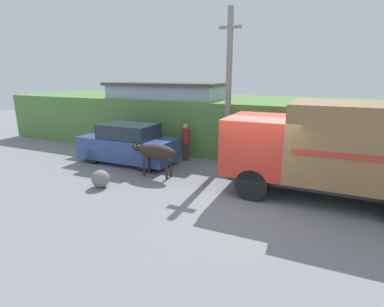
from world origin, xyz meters
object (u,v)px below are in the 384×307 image
Objects in this scene: cargo_truck at (338,148)px; parked_suv at (128,144)px; pedestrian_on_hill at (186,141)px; utility_pole at (229,87)px; brown_cow at (156,152)px; roadside_rock at (101,179)px.

cargo_truck reaches higher than parked_suv.
utility_pole is at bearing 165.70° from pedestrian_on_hill.
brown_cow is 2.36m from parked_suv.
utility_pole reaches higher than parked_suv.
pedestrian_on_hill is at bearing -172.04° from utility_pole.
brown_cow is 3.09× the size of roadside_rock.
cargo_truck is 8.37m from parked_suv.
brown_cow is at bearing 66.29° from pedestrian_on_hill.
utility_pole is 6.26m from roadside_rock.
pedestrian_on_hill is at bearing 161.08° from cargo_truck.
cargo_truck is at bearing -7.54° from brown_cow.
utility_pole is (1.93, 2.74, 2.34)m from brown_cow.
brown_cow is 2.25m from roadside_rock.
cargo_truck is 3.42× the size of brown_cow.
pedestrian_on_hill reaches higher than brown_cow.
brown_cow is at bearing -176.56° from cargo_truck.
cargo_truck is 3.91× the size of pedestrian_on_hill.
roadside_rock is (0.92, -2.88, -0.53)m from parked_suv.
parked_suv is 6.95× the size of roadside_rock.
roadside_rock is at bearing -124.42° from utility_pole.
cargo_truck reaches higher than pedestrian_on_hill.
parked_suv is 2.58m from pedestrian_on_hill.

